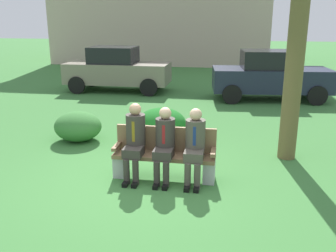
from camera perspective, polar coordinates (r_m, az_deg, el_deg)
ground_plane at (r=6.67m, az=-3.68°, el=-8.36°), size 80.00×80.00×0.00m
park_bench at (r=6.69m, az=-0.50°, el=-4.38°), size 1.80×0.44×0.90m
seated_man_left at (r=6.57m, az=-5.08°, el=-1.76°), size 0.34×0.72×1.34m
seated_man_middle at (r=6.47m, az=-0.55°, el=-2.24°), size 0.34×0.72×1.29m
seated_man_right at (r=6.40m, az=4.07°, el=-2.48°), size 0.34×0.72×1.29m
shrub_near_bench at (r=9.55m, az=-0.41°, el=1.04°), size 0.85×0.78×0.53m
shrub_mid_lawn at (r=8.91m, az=-13.49°, el=-0.05°), size 1.09×1.00×0.68m
shrub_far_lawn at (r=8.82m, az=-0.99°, el=0.40°), size 1.16×1.06×0.72m
parked_car_near at (r=14.60m, az=-7.75°, el=8.52°), size 3.90×1.71×1.68m
parked_car_far at (r=13.37m, az=15.19°, el=7.40°), size 4.04×2.04×1.68m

